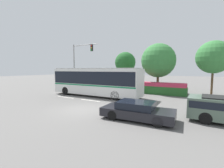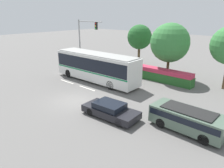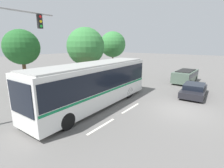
{
  "view_description": "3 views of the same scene",
  "coord_description": "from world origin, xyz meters",
  "px_view_note": "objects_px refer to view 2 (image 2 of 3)",
  "views": [
    {
      "loc": [
        7.9,
        -9.12,
        3.19
      ],
      "look_at": [
        -1.15,
        6.46,
        1.44
      ],
      "focal_mm": 24.33,
      "sensor_mm": 36.0,
      "label": 1
    },
    {
      "loc": [
        14.48,
        -10.98,
        7.65
      ],
      "look_at": [
        1.91,
        3.0,
        1.31
      ],
      "focal_mm": 33.63,
      "sensor_mm": 36.0,
      "label": 2
    },
    {
      "loc": [
        -11.96,
        -2.83,
        4.7
      ],
      "look_at": [
        -0.13,
        5.92,
        1.14
      ],
      "focal_mm": 26.68,
      "sensor_mm": 36.0,
      "label": 3
    }
  ],
  "objects_px": {
    "street_tree_centre": "(170,43)",
    "suv_left_lane": "(188,118)",
    "city_bus": "(96,65)",
    "sedan_foreground": "(110,110)",
    "traffic_light_pole": "(84,38)",
    "street_tree_left": "(140,37)"
  },
  "relations": [
    {
      "from": "suv_left_lane",
      "to": "sedan_foreground",
      "type": "bearing_deg",
      "value": -157.86
    },
    {
      "from": "suv_left_lane",
      "to": "street_tree_centre",
      "type": "relative_size",
      "value": 0.75
    },
    {
      "from": "street_tree_centre",
      "to": "suv_left_lane",
      "type": "bearing_deg",
      "value": -55.9
    },
    {
      "from": "sedan_foreground",
      "to": "traffic_light_pole",
      "type": "relative_size",
      "value": 0.68
    },
    {
      "from": "sedan_foreground",
      "to": "street_tree_centre",
      "type": "height_order",
      "value": "street_tree_centre"
    },
    {
      "from": "traffic_light_pole",
      "to": "street_tree_left",
      "type": "height_order",
      "value": "traffic_light_pole"
    },
    {
      "from": "sedan_foreground",
      "to": "suv_left_lane",
      "type": "distance_m",
      "value": 5.65
    },
    {
      "from": "traffic_light_pole",
      "to": "street_tree_left",
      "type": "xyz_separation_m",
      "value": [
        4.31,
        6.91,
        -0.15
      ]
    },
    {
      "from": "city_bus",
      "to": "street_tree_centre",
      "type": "relative_size",
      "value": 1.68
    },
    {
      "from": "suv_left_lane",
      "to": "traffic_light_pole",
      "type": "height_order",
      "value": "traffic_light_pole"
    },
    {
      "from": "suv_left_lane",
      "to": "street_tree_centre",
      "type": "height_order",
      "value": "street_tree_centre"
    },
    {
      "from": "traffic_light_pole",
      "to": "street_tree_left",
      "type": "bearing_deg",
      "value": 58.02
    },
    {
      "from": "city_bus",
      "to": "suv_left_lane",
      "type": "distance_m",
      "value": 13.18
    },
    {
      "from": "city_bus",
      "to": "street_tree_left",
      "type": "xyz_separation_m",
      "value": [
        -0.59,
        9.49,
        2.46
      ]
    },
    {
      "from": "sedan_foreground",
      "to": "traffic_light_pole",
      "type": "distance_m",
      "value": 15.28
    },
    {
      "from": "city_bus",
      "to": "sedan_foreground",
      "type": "bearing_deg",
      "value": 141.42
    },
    {
      "from": "sedan_foreground",
      "to": "street_tree_left",
      "type": "height_order",
      "value": "street_tree_left"
    },
    {
      "from": "city_bus",
      "to": "sedan_foreground",
      "type": "xyz_separation_m",
      "value": [
        7.38,
        -5.61,
        -1.34
      ]
    },
    {
      "from": "sedan_foreground",
      "to": "street_tree_centre",
      "type": "relative_size",
      "value": 0.7
    },
    {
      "from": "sedan_foreground",
      "to": "street_tree_left",
      "type": "bearing_deg",
      "value": 114.0
    },
    {
      "from": "city_bus",
      "to": "suv_left_lane",
      "type": "bearing_deg",
      "value": 162.85
    },
    {
      "from": "street_tree_left",
      "to": "traffic_light_pole",
      "type": "bearing_deg",
      "value": -121.98
    }
  ]
}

